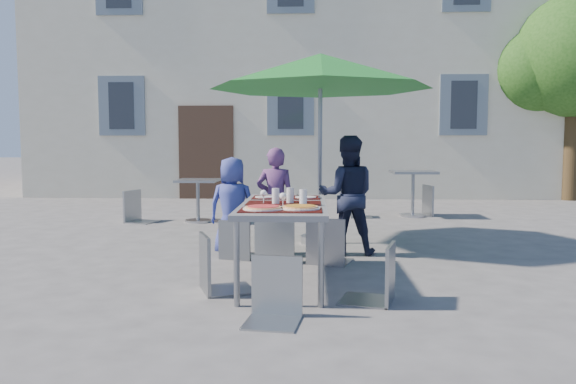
{
  "coord_description": "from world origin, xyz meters",
  "views": [
    {
      "loc": [
        0.48,
        -5.75,
        1.32
      ],
      "look_at": [
        0.22,
        0.45,
        0.78
      ],
      "focal_mm": 35.0,
      "sensor_mm": 36.0,
      "label": 1
    }
  ],
  "objects_px": {
    "chair_1": "(277,209)",
    "chair_4": "(379,237)",
    "patio_umbrella": "(320,72)",
    "bg_chair_l_1": "(356,190)",
    "pizza_near_right": "(300,207)",
    "bg_chair_r_0": "(227,190)",
    "bg_chair_l_0": "(137,187)",
    "pizza_near_left": "(263,208)",
    "chair_3": "(216,228)",
    "child_2": "(347,195)",
    "cafe_table_1": "(413,184)",
    "chair_5": "(274,252)",
    "cafe_table_0": "(198,194)",
    "child_1": "(276,201)",
    "chair_2": "(328,212)",
    "child_0": "(233,206)",
    "dining_table": "(284,209)",
    "chair_0": "(237,215)"
  },
  "relations": [
    {
      "from": "chair_1",
      "to": "cafe_table_0",
      "type": "height_order",
      "value": "chair_1"
    },
    {
      "from": "chair_3",
      "to": "cafe_table_1",
      "type": "height_order",
      "value": "chair_3"
    },
    {
      "from": "child_1",
      "to": "chair_0",
      "type": "bearing_deg",
      "value": 44.54
    },
    {
      "from": "pizza_near_right",
      "to": "child_1",
      "type": "distance_m",
      "value": 1.84
    },
    {
      "from": "child_0",
      "to": "cafe_table_1",
      "type": "bearing_deg",
      "value": -118.65
    },
    {
      "from": "cafe_table_1",
      "to": "chair_4",
      "type": "bearing_deg",
      "value": -102.99
    },
    {
      "from": "bg_chair_l_0",
      "to": "child_0",
      "type": "bearing_deg",
      "value": -53.93
    },
    {
      "from": "chair_3",
      "to": "chair_1",
      "type": "bearing_deg",
      "value": 70.44
    },
    {
      "from": "chair_3",
      "to": "cafe_table_0",
      "type": "xyz_separation_m",
      "value": [
        -1.05,
        4.38,
        -0.1
      ]
    },
    {
      "from": "chair_0",
      "to": "patio_umbrella",
      "type": "xyz_separation_m",
      "value": [
        0.95,
        1.04,
        1.73
      ]
    },
    {
      "from": "bg_chair_l_0",
      "to": "bg_chair_r_0",
      "type": "xyz_separation_m",
      "value": [
        1.49,
        0.11,
        -0.06
      ]
    },
    {
      "from": "pizza_near_right",
      "to": "bg_chair_l_0",
      "type": "relative_size",
      "value": 0.34
    },
    {
      "from": "child_2",
      "to": "cafe_table_0",
      "type": "bearing_deg",
      "value": -47.78
    },
    {
      "from": "chair_5",
      "to": "cafe_table_1",
      "type": "height_order",
      "value": "chair_5"
    },
    {
      "from": "pizza_near_left",
      "to": "chair_5",
      "type": "relative_size",
      "value": 0.4
    },
    {
      "from": "patio_umbrella",
      "to": "bg_chair_l_1",
      "type": "distance_m",
      "value": 3.23
    },
    {
      "from": "bg_chair_r_0",
      "to": "chair_0",
      "type": "bearing_deg",
      "value": -79.16
    },
    {
      "from": "pizza_near_right",
      "to": "bg_chair_r_0",
      "type": "bearing_deg",
      "value": 106.31
    },
    {
      "from": "chair_0",
      "to": "bg_chair_l_0",
      "type": "relative_size",
      "value": 0.86
    },
    {
      "from": "dining_table",
      "to": "child_0",
      "type": "xyz_separation_m",
      "value": [
        -0.66,
        1.2,
        -0.12
      ]
    },
    {
      "from": "patio_umbrella",
      "to": "bg_chair_l_0",
      "type": "xyz_separation_m",
      "value": [
        -3.03,
        1.88,
        -1.64
      ]
    },
    {
      "from": "child_2",
      "to": "cafe_table_0",
      "type": "xyz_separation_m",
      "value": [
        -2.32,
        2.62,
        -0.23
      ]
    },
    {
      "from": "bg_chair_l_0",
      "to": "child_2",
      "type": "bearing_deg",
      "value": -37.69
    },
    {
      "from": "chair_1",
      "to": "cafe_table_1",
      "type": "relative_size",
      "value": 1.22
    },
    {
      "from": "child_1",
      "to": "chair_3",
      "type": "bearing_deg",
      "value": 84.37
    },
    {
      "from": "chair_1",
      "to": "child_2",
      "type": "bearing_deg",
      "value": 30.0
    },
    {
      "from": "chair_2",
      "to": "bg_chair_l_0",
      "type": "height_order",
      "value": "bg_chair_l_0"
    },
    {
      "from": "chair_1",
      "to": "pizza_near_left",
      "type": "bearing_deg",
      "value": -91.22
    },
    {
      "from": "child_0",
      "to": "child_1",
      "type": "height_order",
      "value": "child_1"
    },
    {
      "from": "cafe_table_0",
      "to": "bg_chair_l_1",
      "type": "xyz_separation_m",
      "value": [
        2.7,
        0.71,
        0.01
      ]
    },
    {
      "from": "pizza_near_right",
      "to": "cafe_table_1",
      "type": "height_order",
      "value": "cafe_table_1"
    },
    {
      "from": "bg_chair_r_0",
      "to": "patio_umbrella",
      "type": "bearing_deg",
      "value": -52.31
    },
    {
      "from": "child_2",
      "to": "bg_chair_r_0",
      "type": "distance_m",
      "value": 3.27
    },
    {
      "from": "chair_1",
      "to": "chair_4",
      "type": "bearing_deg",
      "value": -59.27
    },
    {
      "from": "pizza_near_right",
      "to": "bg_chair_l_1",
      "type": "distance_m",
      "value": 5.25
    },
    {
      "from": "chair_4",
      "to": "bg_chair_l_1",
      "type": "height_order",
      "value": "chair_4"
    },
    {
      "from": "child_0",
      "to": "bg_chair_l_1",
      "type": "bearing_deg",
      "value": -107.8
    },
    {
      "from": "pizza_near_left",
      "to": "child_1",
      "type": "relative_size",
      "value": 0.28
    },
    {
      "from": "pizza_near_right",
      "to": "child_2",
      "type": "xyz_separation_m",
      "value": [
        0.53,
        1.84,
        -0.06
      ]
    },
    {
      "from": "bg_chair_r_0",
      "to": "bg_chair_l_0",
      "type": "bearing_deg",
      "value": -175.97
    },
    {
      "from": "pizza_near_right",
      "to": "chair_1",
      "type": "xyz_separation_m",
      "value": [
        -0.29,
        1.37,
        -0.17
      ]
    },
    {
      "from": "child_1",
      "to": "bg_chair_r_0",
      "type": "height_order",
      "value": "child_1"
    },
    {
      "from": "chair_0",
      "to": "bg_chair_r_0",
      "type": "relative_size",
      "value": 0.95
    },
    {
      "from": "child_2",
      "to": "chair_5",
      "type": "bearing_deg",
      "value": 75.23
    },
    {
      "from": "bg_chair_l_0",
      "to": "cafe_table_1",
      "type": "distance_m",
      "value": 4.82
    },
    {
      "from": "pizza_near_left",
      "to": "patio_umbrella",
      "type": "bearing_deg",
      "value": 78.46
    },
    {
      "from": "child_1",
      "to": "chair_3",
      "type": "distance_m",
      "value": 1.78
    },
    {
      "from": "child_1",
      "to": "chair_2",
      "type": "relative_size",
      "value": 1.3
    },
    {
      "from": "chair_1",
      "to": "chair_2",
      "type": "xyz_separation_m",
      "value": [
        0.57,
        -0.12,
        -0.02
      ]
    },
    {
      "from": "dining_table",
      "to": "chair_4",
      "type": "distance_m",
      "value": 1.09
    }
  ]
}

